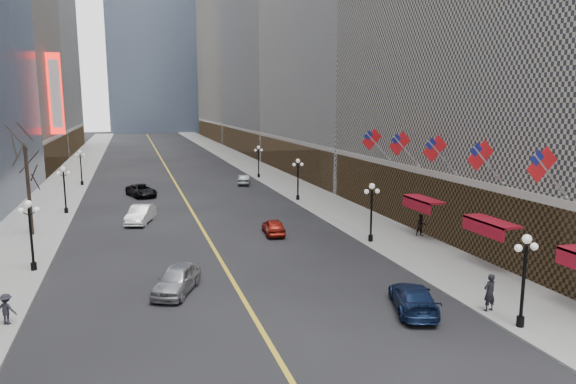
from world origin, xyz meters
TOP-DOWN VIEW (x-y plane):
  - sidewalk_east at (14.00, 70.00)m, footprint 6.00×230.00m
  - sidewalk_west at (-14.00, 70.00)m, footprint 6.00×230.00m
  - lane_line at (0.00, 80.00)m, footprint 0.25×200.00m
  - bldg_east_c at (29.88, 106.00)m, footprint 26.60×40.60m
  - bldg_east_d at (29.90, 149.00)m, footprint 26.60×46.60m
  - streetlamp_east_0 at (11.80, 14.00)m, footprint 1.26×0.44m
  - streetlamp_east_1 at (11.80, 30.00)m, footprint 1.26×0.44m
  - streetlamp_east_2 at (11.80, 48.00)m, footprint 1.26×0.44m
  - streetlamp_east_3 at (11.80, 66.00)m, footprint 1.26×0.44m
  - streetlamp_west_1 at (-11.80, 30.00)m, footprint 1.26×0.44m
  - streetlamp_west_2 at (-11.80, 48.00)m, footprint 1.26×0.44m
  - streetlamp_west_3 at (-11.80, 66.00)m, footprint 1.26×0.44m
  - flag_1 at (15.31, 17.00)m, footprint 2.87×0.12m
  - flag_2 at (15.31, 22.00)m, footprint 2.87×0.12m
  - flag_3 at (15.31, 27.00)m, footprint 2.87×0.12m
  - flag_4 at (15.31, 32.00)m, footprint 2.87×0.12m
  - flag_5 at (15.31, 37.00)m, footprint 2.87×0.12m
  - awning_b at (16.11, 22.00)m, footprint 1.40×4.00m
  - awning_c at (16.11, 30.00)m, footprint 1.40×4.00m
  - theatre_marquee at (-15.88, 80.00)m, footprint 2.00×0.55m
  - tree_west_far at (-13.50, 40.00)m, footprint 3.60×3.60m
  - car_nb_near at (-3.39, 23.75)m, footprint 3.53×4.85m
  - car_nb_mid at (-4.99, 42.19)m, footprint 2.95×5.06m
  - car_nb_far at (-4.59, 55.93)m, footprint 3.82×5.57m
  - car_sb_near at (8.10, 17.50)m, footprint 3.43×5.21m
  - car_sb_mid at (5.36, 34.76)m, footprint 1.93×3.99m
  - car_sb_far at (8.62, 61.10)m, footprint 2.44×4.26m
  - ped_ne_corner at (11.60, 16.03)m, footprint 0.78×0.62m
  - ped_east_walk at (16.34, 30.24)m, footprint 0.91×0.59m
  - ped_west_walk at (-11.60, 21.46)m, footprint 1.06×0.82m

SIDE VIEW (x-z plane):
  - lane_line at x=0.00m, z-range 0.00..0.02m
  - sidewalk_east at x=14.00m, z-range 0.00..0.15m
  - sidewalk_west at x=-14.00m, z-range 0.00..0.15m
  - car_sb_mid at x=5.36m, z-range 0.00..1.31m
  - car_sb_far at x=8.62m, z-range 0.00..1.33m
  - car_sb_near at x=8.10m, z-range 0.00..1.40m
  - car_nb_far at x=-4.59m, z-range 0.00..1.42m
  - car_nb_near at x=-3.39m, z-range 0.00..1.53m
  - car_nb_mid at x=-4.99m, z-range 0.00..1.58m
  - ped_west_walk at x=-11.60m, z-range 0.15..1.68m
  - ped_east_walk at x=16.34m, z-range 0.15..1.90m
  - ped_ne_corner at x=11.60m, z-range 0.15..2.11m
  - streetlamp_east_0 at x=11.80m, z-range 0.64..5.16m
  - streetlamp_east_1 at x=11.80m, z-range 0.64..5.16m
  - streetlamp_east_2 at x=11.80m, z-range 0.64..5.16m
  - streetlamp_east_3 at x=11.80m, z-range 0.64..5.16m
  - streetlamp_west_1 at x=-11.80m, z-range 0.64..5.16m
  - streetlamp_west_2 at x=-11.80m, z-range 0.64..5.16m
  - streetlamp_west_3 at x=-11.80m, z-range 0.64..5.16m
  - awning_b at x=16.11m, z-range 2.62..3.54m
  - awning_c at x=16.11m, z-range 2.62..3.54m
  - tree_west_far at x=-13.50m, z-range 2.28..10.20m
  - flag_1 at x=15.31m, z-range 5.85..8.72m
  - flag_2 at x=15.31m, z-range 5.85..8.72m
  - flag_3 at x=15.31m, z-range 5.85..8.72m
  - flag_4 at x=15.31m, z-range 5.85..8.72m
  - flag_5 at x=15.31m, z-range 5.85..8.72m
  - theatre_marquee at x=-15.88m, z-range 6.00..18.00m
  - bldg_east_c at x=29.88m, z-range -0.22..48.58m
  - bldg_east_d at x=29.90m, z-range -0.23..62.57m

